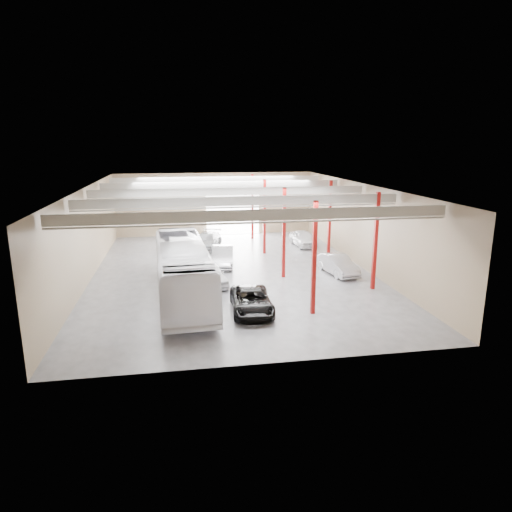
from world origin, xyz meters
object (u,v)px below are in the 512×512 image
object	(u,v)px
black_sedan	(251,301)
car_row_a	(210,274)
car_row_c	(207,241)
car_right_near	(338,264)
car_right_far	(303,239)
car_row_b	(223,256)
coach_bus	(183,270)

from	to	relation	value
black_sedan	car_row_a	world-z (taller)	car_row_a
black_sedan	car_row_c	bearing A→B (deg)	97.64
car_right_near	car_right_far	bearing A→B (deg)	82.01
car_row_a	car_row_b	xyz separation A→B (m)	(1.46, 5.20, 0.03)
car_row_b	coach_bus	bearing A→B (deg)	-106.36
car_row_a	car_right_near	xyz separation A→B (m)	(10.30, 1.12, -0.01)
black_sedan	car_row_b	xyz separation A→B (m)	(-0.65, 11.35, 0.09)
car_row_a	car_row_b	world-z (taller)	car_row_b
car_row_b	car_right_near	size ratio (longest dim) A/B	1.05
car_row_b	car_row_c	bearing A→B (deg)	104.91
car_right_far	car_row_a	bearing A→B (deg)	-136.29
coach_bus	car_right_near	bearing A→B (deg)	14.33
car_right_far	car_right_near	bearing A→B (deg)	-94.27
coach_bus	car_right_near	distance (m)	12.95
coach_bus	car_row_c	size ratio (longest dim) A/B	2.61
car_row_c	car_right_far	distance (m)	9.77
coach_bus	car_row_b	world-z (taller)	coach_bus
black_sedan	car_row_a	xyz separation A→B (m)	(-2.11, 6.15, 0.06)
coach_bus	black_sedan	xyz separation A→B (m)	(4.12, -3.43, -1.22)
black_sedan	car_row_a	bearing A→B (deg)	111.65
coach_bus	car_row_b	bearing A→B (deg)	63.34
coach_bus	car_right_near	size ratio (longest dim) A/B	2.95
car_row_a	car_right_near	size ratio (longest dim) A/B	0.98
coach_bus	car_right_near	xyz separation A→B (m)	(12.31, 3.84, -1.17)
car_row_b	car_right_far	distance (m)	10.82
coach_bus	car_row_b	xyz separation A→B (m)	(3.47, 7.92, -1.13)
black_sedan	car_right_near	xyz separation A→B (m)	(8.19, 7.27, 0.05)
car_row_b	car_right_far	xyz separation A→B (m)	(8.84, 6.23, -0.05)
car_row_b	car_right_far	world-z (taller)	car_row_b
car_right_near	black_sedan	bearing A→B (deg)	-146.40
coach_bus	black_sedan	distance (m)	5.50
car_row_c	car_right_far	bearing A→B (deg)	14.63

